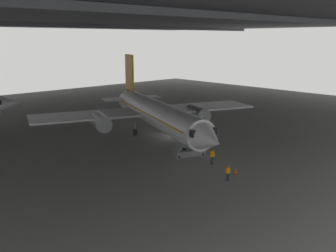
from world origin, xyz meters
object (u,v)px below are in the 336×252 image
Objects in this scene: airplane_main at (155,113)px; traffic_cone_orange at (236,171)px; boarding_stairs at (189,149)px; crew_worker_by_stairs at (212,155)px; crew_worker_near_nose at (228,172)px.

airplane_main is 53.93× the size of traffic_cone_orange.
boarding_stairs reaches higher than traffic_cone_orange.
boarding_stairs is at bearing 81.81° from crew_worker_by_stairs.
boarding_stairs is 3.99m from crew_worker_by_stairs.
traffic_cone_orange is at bearing -98.86° from crew_worker_by_stairs.
crew_worker_near_nose is 0.90× the size of crew_worker_by_stairs.
airplane_main is at bearing 72.95° from boarding_stairs.
crew_worker_near_nose is 2.21m from traffic_cone_orange.
traffic_cone_orange is (-1.13, -7.52, -0.42)m from boarding_stairs.
crew_worker_near_nose is (-3.17, -8.11, 0.16)m from boarding_stairs.
crew_worker_by_stairs is at bearing 58.02° from crew_worker_near_nose.
crew_worker_near_nose reaches higher than traffic_cone_orange.
airplane_main is 18.73× the size of crew_worker_by_stairs.
traffic_cone_orange is at bearing 16.12° from crew_worker_near_nose.
airplane_main reaches higher than traffic_cone_orange.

